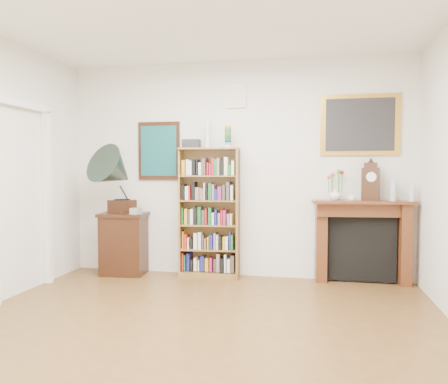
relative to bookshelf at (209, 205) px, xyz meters
name	(u,v)px	position (x,y,z in m)	size (l,w,h in m)	color
room	(180,170)	(0.33, -2.34, 0.46)	(4.51, 5.01, 2.81)	brown
door_casing	(22,182)	(-1.88, -1.14, 0.32)	(0.08, 1.02, 2.17)	white
teal_poster	(159,151)	(-0.72, 0.14, 0.71)	(0.58, 0.04, 0.78)	black
small_picture	(236,96)	(0.33, 0.14, 1.41)	(0.26, 0.04, 0.30)	white
gilt_painting	(360,125)	(1.88, 0.14, 1.01)	(0.95, 0.04, 0.75)	gold
bookshelf	(209,205)	(0.00, 0.00, 0.00)	(0.79, 0.34, 1.93)	brown
side_cabinet	(124,244)	(-1.15, -0.08, -0.53)	(0.60, 0.44, 0.82)	black
fireplace	(362,235)	(1.92, 0.07, -0.34)	(1.23, 0.41, 1.02)	#532513
gramophone	(117,175)	(-1.19, -0.19, 0.40)	(0.78, 0.85, 0.91)	black
cd_stack	(136,211)	(-0.92, -0.20, -0.07)	(0.12, 0.12, 0.08)	#A7A6B2
mantel_clock	(371,182)	(2.00, 0.02, 0.31)	(0.22, 0.16, 0.46)	black
flower_vase	(335,194)	(1.59, 0.05, 0.16)	(0.14, 0.14, 0.15)	white
teacup	(352,198)	(1.78, -0.08, 0.12)	(0.08, 0.08, 0.06)	white
bottle_left	(393,191)	(2.26, 0.04, 0.21)	(0.07, 0.07, 0.24)	silver
bottle_right	(412,193)	(2.47, 0.01, 0.19)	(0.06, 0.06, 0.20)	silver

